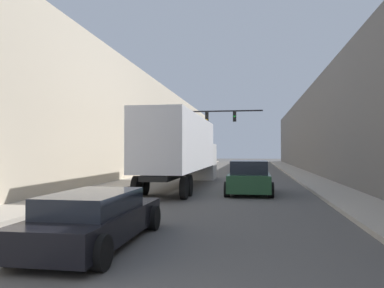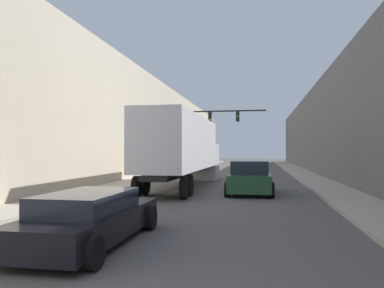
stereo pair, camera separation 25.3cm
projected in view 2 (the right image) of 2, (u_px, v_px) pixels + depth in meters
name	position (u px, v px, depth m)	size (l,w,h in m)	color
sidewalk_right	(304.00, 175.00, 31.94)	(2.18, 80.00, 0.15)	#B2A899
sidewalk_left	(169.00, 173.00, 34.08)	(2.18, 80.00, 0.15)	#B2A899
building_right	(355.00, 128.00, 31.28)	(6.00, 80.00, 8.01)	#66605B
building_left	(127.00, 127.00, 34.89)	(6.00, 80.00, 8.73)	beige
semi_truck	(185.00, 148.00, 21.94)	(2.44, 13.94, 3.99)	silver
sedan_car	(91.00, 218.00, 8.42)	(1.95, 4.77, 1.19)	black
suv_car	(250.00, 178.00, 18.44)	(2.22, 4.54, 1.62)	#234C2D
traffic_signal_gantry	(204.00, 128.00, 33.83)	(7.58, 0.35, 5.98)	black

